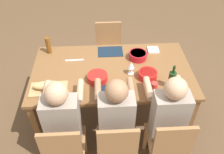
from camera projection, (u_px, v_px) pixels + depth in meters
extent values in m
plane|color=brown|center=(112.00, 111.00, 3.33)|extent=(8.00, 8.00, 0.00)
cube|color=brown|center=(112.00, 71.00, 2.85)|extent=(1.89, 1.06, 0.04)
cube|color=brown|center=(36.00, 126.00, 2.71)|extent=(0.07, 0.07, 0.70)
cube|color=brown|center=(190.00, 119.00, 2.78)|extent=(0.07, 0.07, 0.70)
cube|color=brown|center=(48.00, 72.00, 3.41)|extent=(0.07, 0.07, 0.70)
cube|color=brown|center=(171.00, 68.00, 3.49)|extent=(0.07, 0.07, 0.70)
cube|color=#9E7044|center=(166.00, 138.00, 2.48)|extent=(0.40, 0.40, 0.03)
cube|color=#9E7044|center=(174.00, 141.00, 2.21)|extent=(0.38, 0.04, 0.40)
cube|color=#9E7044|center=(145.00, 138.00, 2.75)|extent=(0.04, 0.04, 0.42)
cube|color=#9E7044|center=(175.00, 136.00, 2.77)|extent=(0.04, 0.04, 0.42)
cylinder|color=#2D2D38|center=(152.00, 133.00, 2.79)|extent=(0.11, 0.11, 0.45)
cylinder|color=#2D2D38|center=(166.00, 132.00, 2.79)|extent=(0.11, 0.11, 0.45)
cube|color=gray|center=(169.00, 116.00, 2.34)|extent=(0.34, 0.20, 0.55)
cylinder|color=tan|center=(148.00, 88.00, 2.45)|extent=(0.07, 0.30, 0.07)
cylinder|color=tan|center=(181.00, 87.00, 2.47)|extent=(0.07, 0.30, 0.07)
sphere|color=tan|center=(176.00, 89.00, 2.10)|extent=(0.21, 0.21, 0.21)
cube|color=#9E7044|center=(109.00, 53.00, 3.62)|extent=(0.40, 0.40, 0.03)
cube|color=#9E7044|center=(108.00, 34.00, 3.61)|extent=(0.38, 0.04, 0.40)
cube|color=#9E7044|center=(121.00, 71.00, 3.65)|extent=(0.04, 0.04, 0.42)
cube|color=#9E7044|center=(99.00, 72.00, 3.63)|extent=(0.04, 0.04, 0.42)
cube|color=#9E7044|center=(119.00, 58.00, 3.90)|extent=(0.04, 0.04, 0.42)
cube|color=#9E7044|center=(98.00, 58.00, 3.89)|extent=(0.04, 0.04, 0.42)
cube|color=#9E7044|center=(65.00, 143.00, 2.44)|extent=(0.40, 0.40, 0.03)
cube|color=#9E7044|center=(61.00, 147.00, 2.16)|extent=(0.38, 0.04, 0.40)
cube|color=#9E7044|center=(54.00, 142.00, 2.71)|extent=(0.04, 0.04, 0.42)
cube|color=#9E7044|center=(84.00, 141.00, 2.72)|extent=(0.04, 0.04, 0.42)
cylinder|color=#2D2D38|center=(63.00, 137.00, 2.74)|extent=(0.11, 0.11, 0.45)
cylinder|color=#2D2D38|center=(77.00, 137.00, 2.75)|extent=(0.11, 0.11, 0.45)
cube|color=gray|center=(62.00, 121.00, 2.30)|extent=(0.34, 0.20, 0.55)
cylinder|color=tan|center=(46.00, 92.00, 2.41)|extent=(0.07, 0.30, 0.07)
cylinder|color=tan|center=(80.00, 91.00, 2.42)|extent=(0.07, 0.30, 0.07)
sphere|color=tan|center=(56.00, 93.00, 2.05)|extent=(0.21, 0.21, 0.21)
cube|color=#9E7044|center=(116.00, 141.00, 2.46)|extent=(0.40, 0.40, 0.03)
cube|color=#9E7044|center=(118.00, 144.00, 2.19)|extent=(0.38, 0.04, 0.40)
cube|color=#9E7044|center=(100.00, 140.00, 2.73)|extent=(0.04, 0.04, 0.42)
cube|color=#9E7044|center=(130.00, 138.00, 2.75)|extent=(0.04, 0.04, 0.42)
cylinder|color=#2D2D38|center=(108.00, 135.00, 2.76)|extent=(0.11, 0.11, 0.45)
cylinder|color=#2D2D38|center=(122.00, 134.00, 2.77)|extent=(0.11, 0.11, 0.45)
cube|color=gray|center=(116.00, 118.00, 2.32)|extent=(0.34, 0.20, 0.55)
cylinder|color=#9E7251|center=(98.00, 90.00, 2.43)|extent=(0.07, 0.30, 0.07)
cylinder|color=#9E7251|center=(131.00, 89.00, 2.45)|extent=(0.07, 0.30, 0.07)
sphere|color=#9E7251|center=(117.00, 91.00, 2.07)|extent=(0.21, 0.21, 0.21)
cylinder|color=red|center=(148.00, 75.00, 2.71)|extent=(0.21, 0.21, 0.08)
cylinder|color=#669E33|center=(148.00, 73.00, 2.70)|extent=(0.19, 0.19, 0.03)
cylinder|color=red|center=(98.00, 78.00, 2.68)|extent=(0.22, 0.22, 0.08)
cylinder|color=#2D7028|center=(97.00, 76.00, 2.66)|extent=(0.20, 0.20, 0.03)
cylinder|color=#B21923|center=(138.00, 56.00, 2.98)|extent=(0.22, 0.22, 0.09)
cylinder|color=orange|center=(138.00, 54.00, 2.97)|extent=(0.19, 0.19, 0.03)
cube|color=tan|center=(49.00, 89.00, 2.58)|extent=(0.41, 0.23, 0.02)
ellipsoid|color=tan|center=(48.00, 85.00, 2.55)|extent=(0.32, 0.12, 0.09)
cylinder|color=#193819|center=(172.00, 80.00, 2.56)|extent=(0.08, 0.08, 0.20)
cylinder|color=#193819|center=(174.00, 69.00, 2.46)|extent=(0.03, 0.03, 0.09)
cylinder|color=brown|center=(48.00, 45.00, 3.03)|extent=(0.06, 0.06, 0.22)
cylinder|color=silver|center=(131.00, 73.00, 2.79)|extent=(0.07, 0.07, 0.01)
cylinder|color=silver|center=(131.00, 70.00, 2.77)|extent=(0.01, 0.01, 0.07)
cone|color=silver|center=(131.00, 65.00, 2.71)|extent=(0.08, 0.08, 0.08)
cylinder|color=red|center=(154.00, 86.00, 2.58)|extent=(0.07, 0.07, 0.08)
cube|color=#142333|center=(110.00, 52.00, 3.12)|extent=(0.32, 0.23, 0.01)
cube|color=#142333|center=(114.00, 92.00, 2.56)|extent=(0.32, 0.23, 0.01)
cube|color=silver|center=(74.00, 60.00, 2.98)|extent=(0.23, 0.03, 0.01)
cube|color=white|center=(153.00, 50.00, 3.13)|extent=(0.14, 0.14, 0.02)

